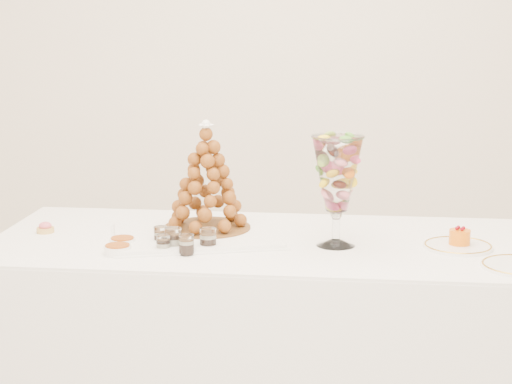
{
  "coord_description": "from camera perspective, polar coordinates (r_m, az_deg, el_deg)",
  "views": [
    {
      "loc": [
        0.15,
        -2.75,
        1.6
      ],
      "look_at": [
        -0.02,
        0.22,
        0.97
      ],
      "focal_mm": 60.0,
      "sensor_mm": 36.0,
      "label": 1
    }
  ],
  "objects": [
    {
      "name": "pink_tart",
      "position": [
        3.24,
        -13.87,
        -2.35
      ],
      "size": [
        0.06,
        0.06,
        0.04
      ],
      "color": "tan",
      "rests_on": "buffet_table"
    },
    {
      "name": "buffet_table",
      "position": [
        3.18,
        1.95,
        -10.25
      ],
      "size": [
        2.16,
        0.96,
        0.8
      ],
      "rotation": [
        0.0,
        0.0,
        -0.06
      ],
      "color": "white",
      "rests_on": "ground"
    },
    {
      "name": "ramekin_back",
      "position": [
        3.0,
        -8.89,
        -3.34
      ],
      "size": [
        0.09,
        0.09,
        0.03
      ],
      "primitive_type": "cylinder",
      "color": "white",
      "rests_on": "buffet_table"
    },
    {
      "name": "macaron_vase",
      "position": [
        2.94,
        5.42,
        1.12
      ],
      "size": [
        0.17,
        0.17,
        0.38
      ],
      "color": "white",
      "rests_on": "buffet_table"
    },
    {
      "name": "verrine_d",
      "position": [
        2.9,
        -6.2,
        -3.45
      ],
      "size": [
        0.05,
        0.05,
        0.06
      ],
      "primitive_type": "cylinder",
      "rotation": [
        0.0,
        0.0,
        0.11
      ],
      "color": "white",
      "rests_on": "buffet_table"
    },
    {
      "name": "ramekin_front",
      "position": [
        2.91,
        -9.21,
        -3.83
      ],
      "size": [
        0.09,
        0.09,
        0.03
      ],
      "primitive_type": "cylinder",
      "color": "white",
      "rests_on": "buffet_table"
    },
    {
      "name": "verrine_a",
      "position": [
        3.0,
        -6.36,
        -2.91
      ],
      "size": [
        0.05,
        0.05,
        0.07
      ],
      "primitive_type": "cylinder",
      "rotation": [
        0.0,
        0.0,
        -0.04
      ],
      "color": "white",
      "rests_on": "buffet_table"
    },
    {
      "name": "mousse_cake",
      "position": [
        3.03,
        13.43,
        -2.92
      ],
      "size": [
        0.07,
        0.07,
        0.06
      ],
      "color": "orange",
      "rests_on": "cake_plate"
    },
    {
      "name": "cake_plate",
      "position": [
        3.03,
        13.31,
        -3.55
      ],
      "size": [
        0.24,
        0.24,
        0.01
      ],
      "primitive_type": "cylinder",
      "color": "white",
      "rests_on": "buffet_table"
    },
    {
      "name": "verrine_e",
      "position": [
        2.87,
        -4.66,
        -3.52
      ],
      "size": [
        0.06,
        0.06,
        0.07
      ],
      "primitive_type": "cylinder",
      "rotation": [
        0.0,
        0.0,
        -0.11
      ],
      "color": "white",
      "rests_on": "buffet_table"
    },
    {
      "name": "croquembouche",
      "position": [
        3.1,
        -3.32,
        1.05
      ],
      "size": [
        0.33,
        0.33,
        0.4
      ],
      "rotation": [
        0.0,
        0.0,
        -0.31
      ],
      "color": "brown",
      "rests_on": "lace_tray"
    },
    {
      "name": "lace_tray",
      "position": [
        3.09,
        -4.01,
        -2.88
      ],
      "size": [
        0.66,
        0.55,
        0.02
      ],
      "primitive_type": "cube",
      "rotation": [
        0.0,
        0.0,
        0.24
      ],
      "color": "white",
      "rests_on": "buffet_table"
    },
    {
      "name": "verrine_b",
      "position": [
        2.92,
        -5.54,
        -3.15
      ],
      "size": [
        0.06,
        0.06,
        0.08
      ],
      "primitive_type": "cylinder",
      "rotation": [
        0.0,
        0.0,
        -0.12
      ],
      "color": "white",
      "rests_on": "buffet_table"
    },
    {
      "name": "verrine_c",
      "position": [
        2.92,
        -3.22,
        -3.16
      ],
      "size": [
        0.07,
        0.07,
        0.08
      ],
      "primitive_type": "cylinder",
      "rotation": [
        0.0,
        0.0,
        -0.23
      ],
      "color": "white",
      "rests_on": "buffet_table"
    }
  ]
}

